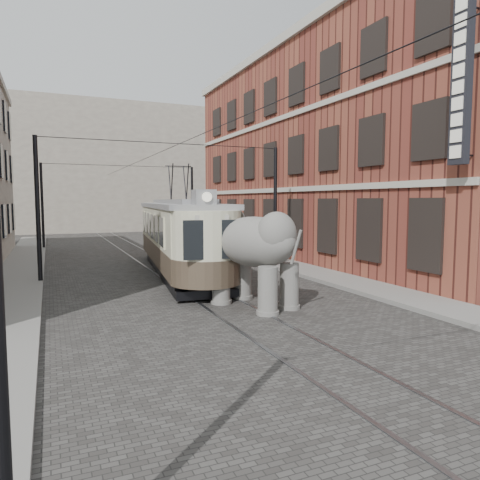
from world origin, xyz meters
name	(u,v)px	position (x,y,z in m)	size (l,w,h in m)	color
ground	(221,302)	(0.00, 0.00, 0.00)	(120.00, 120.00, 0.00)	#3E3C39
tram_rails	(221,302)	(0.00, 0.00, 0.01)	(1.54, 80.00, 0.02)	slate
sidewalk_right	(365,286)	(6.00, 0.00, 0.07)	(2.00, 60.00, 0.15)	slate
sidewalk_left	(2,321)	(-6.50, 0.00, 0.07)	(2.00, 60.00, 0.15)	slate
brick_building	(337,157)	(11.00, 9.00, 6.00)	(8.00, 26.00, 12.00)	maroon
distant_block	(97,169)	(0.00, 40.00, 7.00)	(28.00, 10.00, 14.00)	gray
catenary	(175,210)	(-0.20, 5.00, 3.00)	(11.00, 30.20, 6.00)	black
tram	(179,220)	(0.37, 6.43, 2.51)	(2.62, 12.67, 5.03)	beige
elephant	(254,257)	(0.82, -0.90, 1.61)	(2.90, 5.25, 3.22)	#5F5C57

